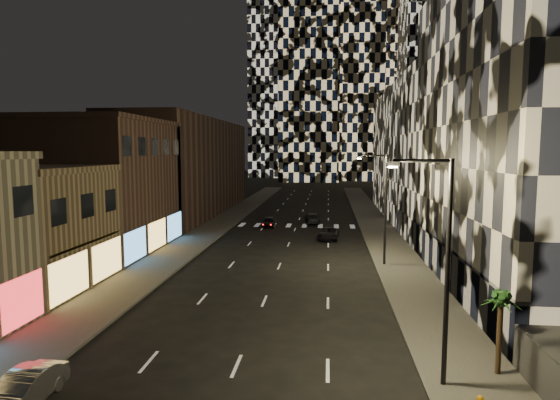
% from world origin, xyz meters
% --- Properties ---
extents(sidewalk_left, '(4.00, 120.00, 0.15)m').
position_xyz_m(sidewalk_left, '(-10.00, 50.00, 0.07)').
color(sidewalk_left, '#47443F').
rests_on(sidewalk_left, ground).
extents(sidewalk_right, '(4.00, 120.00, 0.15)m').
position_xyz_m(sidewalk_right, '(10.00, 50.00, 0.07)').
color(sidewalk_right, '#47443F').
rests_on(sidewalk_right, ground).
extents(curb_left, '(0.20, 120.00, 0.15)m').
position_xyz_m(curb_left, '(-7.90, 50.00, 0.07)').
color(curb_left, '#4C4C47').
rests_on(curb_left, ground).
extents(curb_right, '(0.20, 120.00, 0.15)m').
position_xyz_m(curb_right, '(7.90, 50.00, 0.07)').
color(curb_right, '#4C4C47').
rests_on(curb_right, ground).
extents(retail_tan, '(10.00, 10.00, 8.00)m').
position_xyz_m(retail_tan, '(-17.00, 21.00, 4.00)').
color(retail_tan, '#796549').
rests_on(retail_tan, ground).
extents(retail_brown, '(10.00, 15.00, 12.00)m').
position_xyz_m(retail_brown, '(-17.00, 33.50, 6.00)').
color(retail_brown, '#4D352B').
rests_on(retail_brown, ground).
extents(retail_filler_left, '(10.00, 40.00, 14.00)m').
position_xyz_m(retail_filler_left, '(-17.00, 60.00, 7.00)').
color(retail_filler_left, '#4D352B').
rests_on(retail_filler_left, ground).
extents(midrise_base, '(0.60, 25.00, 3.00)m').
position_xyz_m(midrise_base, '(12.30, 24.50, 1.50)').
color(midrise_base, '#383838').
rests_on(midrise_base, ground).
extents(midrise_filler_right, '(16.00, 40.00, 18.00)m').
position_xyz_m(midrise_filler_right, '(20.00, 57.00, 9.00)').
color(midrise_filler_right, '#232326').
rests_on(midrise_filler_right, ground).
extents(tower_right_mid, '(20.00, 20.00, 100.00)m').
position_xyz_m(tower_right_mid, '(35.00, 135.00, 50.00)').
color(tower_right_mid, black).
rests_on(tower_right_mid, ground).
extents(tower_left_back, '(24.00, 24.00, 120.00)m').
position_xyz_m(tower_left_back, '(-12.00, 165.00, 60.00)').
color(tower_left_back, black).
rests_on(tower_left_back, ground).
extents(tower_center_low, '(18.00, 18.00, 95.00)m').
position_xyz_m(tower_center_low, '(-2.00, 140.00, 47.50)').
color(tower_center_low, black).
rests_on(tower_center_low, ground).
extents(streetlight_near, '(2.55, 0.25, 9.00)m').
position_xyz_m(streetlight_near, '(8.35, 10.00, 5.35)').
color(streetlight_near, black).
rests_on(streetlight_near, sidewalk_right).
extents(streetlight_far, '(2.55, 0.25, 9.00)m').
position_xyz_m(streetlight_far, '(8.35, 30.00, 5.35)').
color(streetlight_far, black).
rests_on(streetlight_far, sidewalk_right).
extents(car_silver_parked, '(1.46, 3.91, 1.28)m').
position_xyz_m(car_silver_parked, '(-7.20, 6.99, 0.64)').
color(car_silver_parked, '#939398').
rests_on(car_silver_parked, ground).
extents(car_dark_midlane, '(1.64, 3.78, 1.27)m').
position_xyz_m(car_dark_midlane, '(-3.35, 48.61, 0.64)').
color(car_dark_midlane, black).
rests_on(car_dark_midlane, ground).
extents(car_dark_oncoming, '(2.32, 4.75, 1.33)m').
position_xyz_m(car_dark_oncoming, '(1.88, 52.10, 0.66)').
color(car_dark_oncoming, black).
rests_on(car_dark_oncoming, ground).
extents(car_dark_rightlane, '(2.34, 4.56, 1.23)m').
position_xyz_m(car_dark_rightlane, '(4.00, 41.14, 0.62)').
color(car_dark_rightlane, black).
rests_on(car_dark_rightlane, ground).
extents(palm_tree, '(1.79, 1.81, 3.55)m').
position_xyz_m(palm_tree, '(11.08, 11.17, 3.07)').
color(palm_tree, '#47331E').
rests_on(palm_tree, sidewalk_right).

